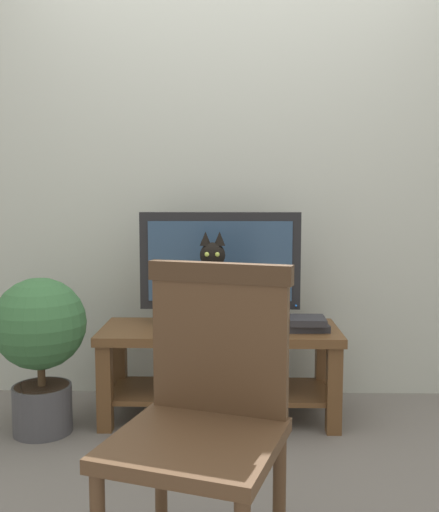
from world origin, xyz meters
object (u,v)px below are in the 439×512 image
tv_stand (220,355)px  wooden_chair (206,402)px  cat (213,289)px  media_box (213,327)px  tv (220,266)px  potted_plant (40,340)px  book_stack (307,324)px

tv_stand → wooden_chair: bearing=-90.5°
cat → wooden_chair: size_ratio=0.48×
cat → media_box: bearing=94.3°
media_box → wooden_chair: (0.02, -1.15, 0.04)m
tv → wooden_chair: (-0.01, -1.33, -0.23)m
tv → potted_plant: size_ratio=1.09×
media_box → cat: bearing=-85.7°
media_box → book_stack: (0.46, 0.05, 0.01)m
tv_stand → cat: size_ratio=2.69×
cat → tv: bearing=81.3°
tv_stand → tv: bearing=90.0°
tv → media_box: tv is taller
book_stack → wooden_chair: bearing=-110.1°
media_box → book_stack: bearing=6.5°
potted_plant → book_stack: bearing=7.2°
potted_plant → media_box: bearing=7.7°
cat → potted_plant: (-0.81, -0.09, -0.23)m
tv → book_stack: tv is taller
tv → tv_stand: bearing=-90.0°
tv → wooden_chair: tv is taller
tv_stand → potted_plant: size_ratio=1.60×
tv_stand → wooden_chair: wooden_chair is taller
potted_plant → tv_stand: bearing=13.8°
book_stack → potted_plant: (-1.27, -0.16, -0.05)m
tv → book_stack: bearing=-16.2°
media_box → cat: 0.19m
tv_stand → potted_plant: potted_plant is taller
cat → wooden_chair: cat is taller
cat → book_stack: (0.46, 0.07, -0.18)m
wooden_chair → book_stack: 1.28m
media_box → wooden_chair: 1.15m
tv → potted_plant: (-0.84, -0.29, -0.32)m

